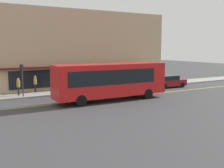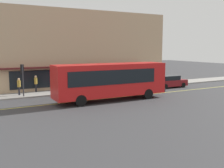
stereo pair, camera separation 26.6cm
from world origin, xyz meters
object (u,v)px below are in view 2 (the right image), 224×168
car_maroon (170,82)px  bus (111,80)px  pedestrian_waiting (36,82)px  traffic_light (22,73)px  pedestrian_at_corner (19,85)px  pedestrian_near_storefront (118,78)px

car_maroon → bus: bearing=-160.9°
bus → pedestrian_waiting: bus is taller
traffic_light → car_maroon: traffic_light is taller
pedestrian_at_corner → pedestrian_near_storefront: bearing=4.6°
bus → car_maroon: 11.07m
pedestrian_waiting → pedestrian_near_storefront: size_ratio=1.06×
bus → car_maroon: bus is taller
pedestrian_at_corner → pedestrian_waiting: 2.25m
traffic_light → pedestrian_at_corner: bearing=109.8°
pedestrian_near_storefront → pedestrian_at_corner: bearing=-175.4°
car_maroon → pedestrian_waiting: size_ratio=2.36×
pedestrian_at_corner → pedestrian_near_storefront: 12.35m
traffic_light → pedestrian_near_storefront: size_ratio=1.84×
pedestrian_waiting → traffic_light: bearing=-132.8°
pedestrian_at_corner → pedestrian_near_storefront: (12.31, 0.99, -0.02)m
traffic_light → pedestrian_waiting: size_ratio=1.74×
traffic_light → car_maroon: bearing=-6.3°
bus → pedestrian_near_storefront: bearing=55.8°
bus → pedestrian_waiting: (-5.44, 7.36, -0.72)m
car_maroon → pedestrian_waiting: 16.28m
pedestrian_at_corner → car_maroon: bearing=-8.5°
car_maroon → pedestrian_at_corner: 18.00m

